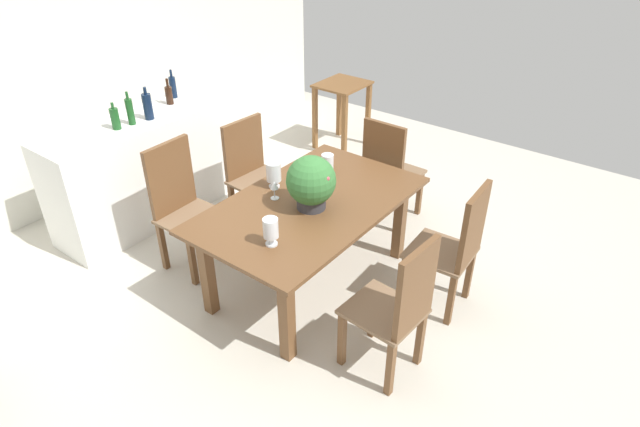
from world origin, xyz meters
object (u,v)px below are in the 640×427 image
chair_foot_end (388,168)px  side_table (342,101)px  chair_near_left (399,306)px  wine_bottle_tall (148,106)px  chair_far_right (251,168)px  crystal_vase_right (271,229)px  crystal_vase_center_near (327,163)px  kitchen_counter (141,171)px  wine_bottle_dark (130,111)px  dining_table (310,215)px  flower_centerpiece (311,182)px  wine_bottle_amber (169,95)px  wine_bottle_green (173,87)px  crystal_vase_left (274,172)px  wine_bottle_clear (115,118)px  chair_near_right (456,245)px  wine_glass (274,186)px  chair_far_left (181,201)px

chair_foot_end → side_table: size_ratio=1.32×
chair_near_left → wine_bottle_tall: 2.82m
chair_far_right → crystal_vase_right: (-0.97, -1.13, 0.31)m
crystal_vase_center_near → chair_near_left: bearing=-125.6°
kitchen_counter → wine_bottle_dark: wine_bottle_dark is taller
dining_table → flower_centerpiece: bearing=-133.6°
wine_bottle_amber → wine_bottle_green: 0.17m
crystal_vase_left → wine_bottle_clear: bearing=104.7°
chair_foot_end → wine_bottle_amber: size_ratio=4.28×
crystal_vase_right → kitchen_counter: 2.05m
chair_near_right → chair_far_right: chair_near_right is taller
dining_table → wine_glass: 0.34m
chair_foot_end → flower_centerpiece: size_ratio=2.56×
dining_table → chair_far_right: bearing=68.1°
wine_bottle_dark → wine_glass: bearing=-86.3°
chair_near_right → wine_bottle_tall: wine_bottle_tall is taller
chair_far_right → wine_bottle_tall: (-0.45, 0.75, 0.55)m
chair_near_left → wine_glass: chair_near_left is taller
side_table → chair_foot_end: bearing=-130.7°
chair_near_left → wine_bottle_clear: wine_bottle_clear is taller
chair_far_right → wine_glass: chair_far_right is taller
crystal_vase_right → wine_bottle_dark: size_ratio=0.69×
chair_far_right → kitchen_counter: chair_far_right is taller
chair_near_left → wine_bottle_dark: (0.19, 2.77, 0.54)m
chair_far_right → flower_centerpiece: (-0.45, -1.05, 0.40)m
chair_near_left → crystal_vase_right: bearing=-75.2°
chair_foot_end → wine_bottle_tall: wine_bottle_tall is taller
chair_far_right → crystal_vase_right: chair_far_right is taller
dining_table → chair_foot_end: (1.14, 0.00, -0.08)m
crystal_vase_right → side_table: (2.84, 1.45, -0.30)m
chair_near_left → wine_bottle_clear: (0.05, 2.79, 0.51)m
chair_near_right → flower_centerpiece: flower_centerpiece is taller
kitchen_counter → side_table: kitchen_counter is taller
crystal_vase_right → wine_bottle_green: (1.01, 2.13, 0.23)m
flower_centerpiece → wine_bottle_green: 2.11m
chair_near_right → crystal_vase_center_near: (0.03, 1.17, 0.28)m
chair_foot_end → crystal_vase_right: size_ratio=5.22×
chair_far_left → chair_near_left: bearing=-91.7°
crystal_vase_center_near → side_table: size_ratio=0.22×
chair_far_left → chair_near_right: chair_far_left is taller
chair_far_right → wine_bottle_amber: 1.04m
wine_bottle_clear → dining_table: bearing=-78.7°
wine_bottle_green → dining_table: bearing=-102.3°
crystal_vase_center_near → wine_bottle_clear: 1.82m
chair_far_right → wine_bottle_tall: wine_bottle_tall is taller
dining_table → wine_bottle_amber: size_ratio=7.31×
crystal_vase_left → wine_bottle_tall: 1.40m
wine_bottle_clear → wine_bottle_tall: wine_bottle_tall is taller
chair_foot_end → wine_bottle_clear: size_ratio=4.47×
chair_foot_end → crystal_vase_center_near: (-0.70, 0.16, 0.28)m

